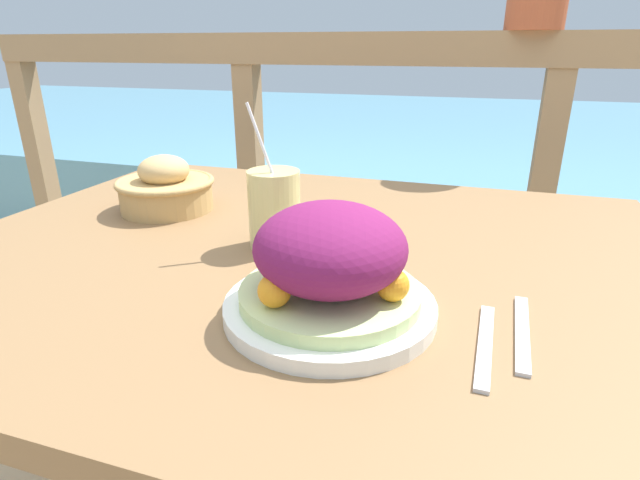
# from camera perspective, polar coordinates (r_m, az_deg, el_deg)

# --- Properties ---
(patio_table) EXTENTS (1.25, 0.99, 0.73)m
(patio_table) POSITION_cam_1_polar(r_m,az_deg,el_deg) (0.89, -2.15, -5.70)
(patio_table) COLOR olive
(patio_table) RESTS_ON ground_plane
(railing_fence) EXTENTS (2.80, 0.08, 1.09)m
(railing_fence) POSITION_cam_1_polar(r_m,az_deg,el_deg) (1.56, 7.53, 10.87)
(railing_fence) COLOR #937551
(railing_fence) RESTS_ON ground_plane
(sea_backdrop) EXTENTS (12.00, 4.00, 0.51)m
(sea_backdrop) POSITION_cam_1_polar(r_m,az_deg,el_deg) (4.10, 13.84, 9.46)
(sea_backdrop) COLOR #568EA8
(sea_backdrop) RESTS_ON ground_plane
(salad_plate) EXTENTS (0.27, 0.27, 0.15)m
(salad_plate) POSITION_cam_1_polar(r_m,az_deg,el_deg) (0.62, 1.15, -3.34)
(salad_plate) COLOR white
(salad_plate) RESTS_ON patio_table
(drink_glass) EXTENTS (0.09, 0.09, 0.24)m
(drink_glass) POSITION_cam_1_polar(r_m,az_deg,el_deg) (0.84, -5.23, 3.51)
(drink_glass) COLOR #DBCC7F
(drink_glass) RESTS_ON patio_table
(bread_basket) EXTENTS (0.20, 0.20, 0.12)m
(bread_basket) POSITION_cam_1_polar(r_m,az_deg,el_deg) (1.09, -17.21, 5.66)
(bread_basket) COLOR tan
(bread_basket) RESTS_ON patio_table
(fork) EXTENTS (0.02, 0.18, 0.00)m
(fork) POSITION_cam_1_polar(r_m,az_deg,el_deg) (0.62, 18.33, -11.25)
(fork) COLOR silver
(fork) RESTS_ON patio_table
(knife) EXTENTS (0.02, 0.18, 0.00)m
(knife) POSITION_cam_1_polar(r_m,az_deg,el_deg) (0.66, 22.09, -9.71)
(knife) COLOR silver
(knife) RESTS_ON patio_table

